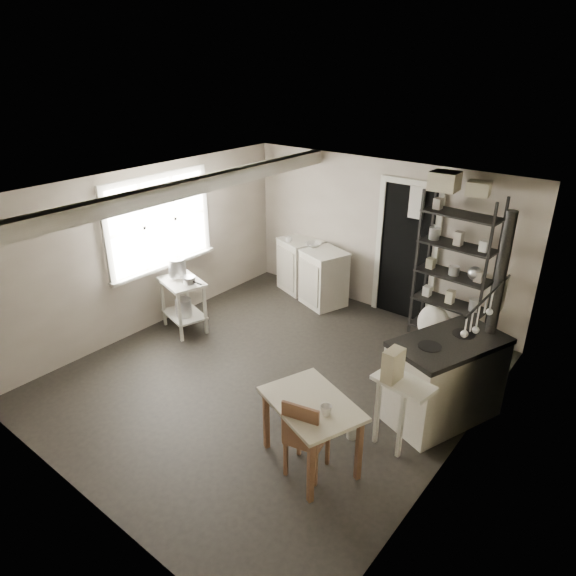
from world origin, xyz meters
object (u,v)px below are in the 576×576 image
Objects in this scene: prep_table at (184,304)px; flour_sack at (433,324)px; stockpot at (177,267)px; stove at (444,383)px; shelf_rack at (453,276)px; chair at (307,429)px; work_table at (311,431)px; base_cabinets at (312,270)px.

prep_table reaches higher than flour_sack.
stove is at bearing 6.25° from stockpot.
shelf_rack is 3.96× the size of flour_sack.
stockpot is at bearing -142.47° from shelf_rack.
stockpot is 0.50× the size of flour_sack.
stove is at bearing 6.56° from prep_table.
shelf_rack is at bearing 33.45° from stockpot.
chair is at bearing -86.33° from shelf_rack.
flour_sack is at bearing 79.37° from chair.
flour_sack is (-0.08, 2.96, -0.14)m from work_table.
work_table is at bearing -18.69° from stockpot.
shelf_rack is (2.29, 0.04, 0.49)m from base_cabinets.
prep_table is 3.73m from shelf_rack.
stockpot reaches higher than work_table.
shelf_rack is 3.16m from work_table.
prep_table is 3.72m from stove.
work_table is at bearing -18.96° from prep_table.
base_cabinets is 3.79m from work_table.
work_table is (3.07, -1.04, -0.56)m from stockpot.
chair reaches higher than prep_table.
flour_sack is (-0.13, -0.14, -0.71)m from shelf_rack.
stockpot is 3.34m from chair.
base_cabinets reaches higher than prep_table.
work_table is at bearing 94.91° from chair.
flour_sack is (2.15, -0.10, -0.22)m from base_cabinets.
shelf_rack is 2.21× the size of work_table.
chair is (-0.67, -1.55, 0.04)m from stove.
shelf_rack reaches higher than chair.
prep_table is at bearing -91.40° from base_cabinets.
stove is (2.93, -1.61, -0.02)m from base_cabinets.
shelf_rack is 1.85m from stove.
prep_table is 1.46× the size of flour_sack.
stove is at bearing 53.99° from chair.
base_cabinets is at bearing 112.91° from chair.
base_cabinets is at bearing -174.88° from shelf_rack.
stockpot is 3.83m from stove.
flour_sack is at bearing -128.77° from shelf_rack.
work_table is 1.79× the size of flour_sack.
chair is (3.10, -1.14, -0.45)m from stockpot.
shelf_rack is at bearing 20.15° from base_cabinets.
work_table is at bearing -34.81° from base_cabinets.
work_table is 0.15m from chair.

